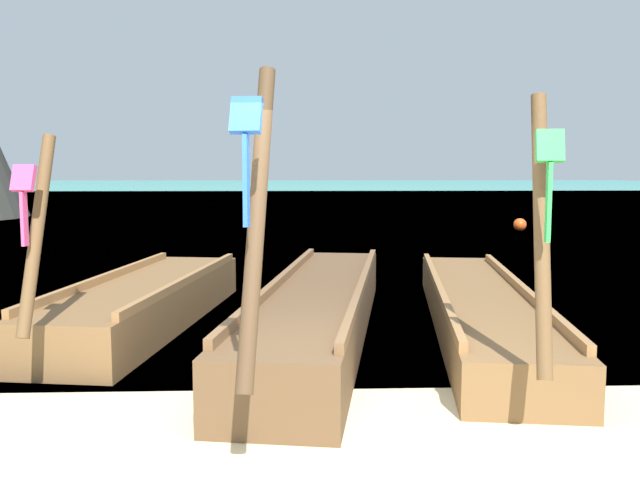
{
  "coord_description": "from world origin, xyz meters",
  "views": [
    {
      "loc": [
        -0.31,
        -4.9,
        2.08
      ],
      "look_at": [
        0.0,
        3.3,
        1.21
      ],
      "focal_mm": 37.92,
      "sensor_mm": 36.0,
      "label": 1
    }
  ],
  "objects_px": {
    "mooring_buoy_near": "(520,225)",
    "longtail_boat_pink_ribbon": "(146,302)",
    "longtail_boat_green_ribbon": "(480,309)",
    "longtail_boat_blue_ribbon": "(320,310)"
  },
  "relations": [
    {
      "from": "longtail_boat_pink_ribbon",
      "to": "longtail_boat_green_ribbon",
      "type": "distance_m",
      "value": 4.41
    },
    {
      "from": "longtail_boat_blue_ribbon",
      "to": "longtail_boat_green_ribbon",
      "type": "relative_size",
      "value": 1.05
    },
    {
      "from": "longtail_boat_blue_ribbon",
      "to": "longtail_boat_pink_ribbon",
      "type": "bearing_deg",
      "value": 162.14
    },
    {
      "from": "longtail_boat_green_ribbon",
      "to": "mooring_buoy_near",
      "type": "bearing_deg",
      "value": 69.47
    },
    {
      "from": "longtail_boat_pink_ribbon",
      "to": "mooring_buoy_near",
      "type": "distance_m",
      "value": 16.38
    },
    {
      "from": "longtail_boat_green_ribbon",
      "to": "longtail_boat_pink_ribbon",
      "type": "bearing_deg",
      "value": 174.28
    },
    {
      "from": "longtail_boat_blue_ribbon",
      "to": "longtail_boat_green_ribbon",
      "type": "bearing_deg",
      "value": 8.22
    },
    {
      "from": "longtail_boat_blue_ribbon",
      "to": "mooring_buoy_near",
      "type": "bearing_deg",
      "value": 62.75
    },
    {
      "from": "mooring_buoy_near",
      "to": "longtail_boat_pink_ribbon",
      "type": "bearing_deg",
      "value": -125.61
    },
    {
      "from": "longtail_boat_green_ribbon",
      "to": "mooring_buoy_near",
      "type": "height_order",
      "value": "longtail_boat_green_ribbon"
    }
  ]
}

